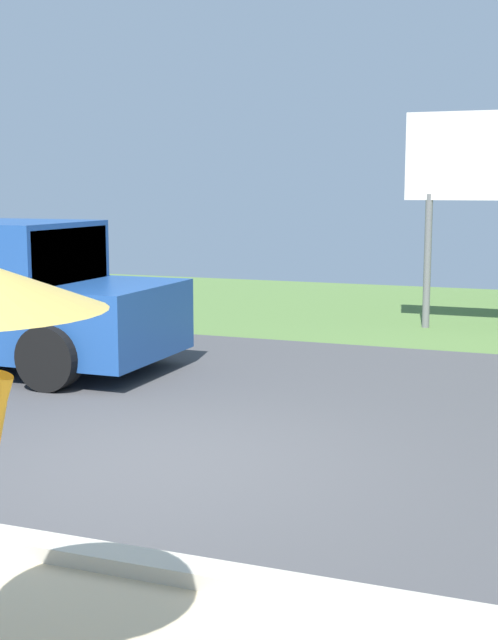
% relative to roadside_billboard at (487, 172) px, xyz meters
% --- Properties ---
extents(ground_plane, '(40.00, 22.00, 0.20)m').
position_rel_roadside_billboard_xyz_m(ground_plane, '(-1.81, -5.06, -2.60)').
color(ground_plane, '#424244').
extents(roadside_billboard, '(2.60, 0.12, 3.50)m').
position_rel_roadside_billboard_xyz_m(roadside_billboard, '(0.00, 0.00, 0.00)').
color(roadside_billboard, slate).
rests_on(roadside_billboard, ground_plane).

